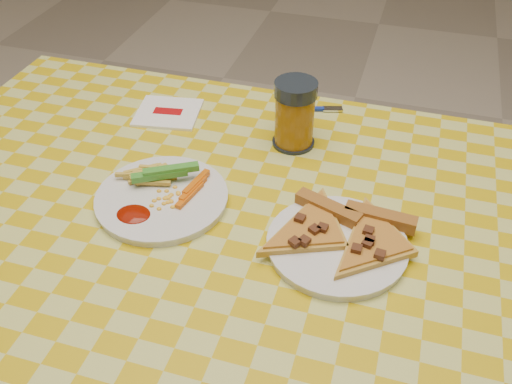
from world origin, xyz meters
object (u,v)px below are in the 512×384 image
Objects in this scene: plate_left at (162,199)px; plate_right at (337,246)px; table at (235,256)px; drink_glass at (295,115)px.

plate_right is (0.30, -0.02, 0.00)m from plate_left.
table is 5.83× the size of plate_left.
table is at bearing -98.41° from drink_glass.
drink_glass is at bearing 117.11° from plate_right.
drink_glass is at bearing 81.59° from table.
plate_right is (0.17, -0.01, 0.08)m from table.
table is at bearing -7.84° from plate_left.
plate_left and plate_right have the same top height.
plate_right is 1.62× the size of drink_glass.
drink_glass reaches higher than plate_left.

